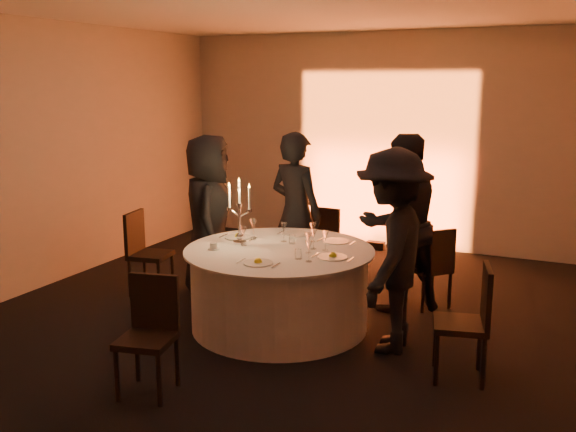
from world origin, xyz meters
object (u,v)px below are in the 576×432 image
at_px(guest_back_right, 400,223).
at_px(coffee_cup, 214,246).
at_px(chair_back_left, 329,237).
at_px(chair_front, 150,328).
at_px(chair_left, 144,248).
at_px(guest_right, 392,251).
at_px(chair_right, 471,316).
at_px(candelabra, 240,221).
at_px(guest_left, 209,216).
at_px(chair_back_right, 433,264).
at_px(banquet_table, 279,288).
at_px(guest_back_left, 296,213).

bearing_deg(guest_back_right, coffee_cup, -4.08).
relative_size(chair_back_left, coffee_cup, 7.75).
bearing_deg(chair_front, chair_back_left, 75.64).
xyz_separation_m(chair_left, guest_right, (2.88, -0.34, 0.37)).
xyz_separation_m(chair_right, chair_front, (-2.18, -1.18, -0.03)).
bearing_deg(candelabra, guest_left, 141.85).
distance_m(chair_front, guest_back_right, 2.85).
bearing_deg(guest_left, chair_left, 86.51).
xyz_separation_m(guest_right, candelabra, (-1.55, 0.10, 0.11)).
height_order(chair_back_right, chair_front, chair_front).
bearing_deg(chair_back_right, chair_back_left, -70.66).
bearing_deg(chair_back_right, banquet_table, -3.43).
bearing_deg(guest_back_right, chair_right, 80.88).
bearing_deg(guest_left, guest_back_right, -106.12).
relative_size(banquet_table, chair_front, 2.02).
relative_size(chair_back_left, chair_right, 0.92).
xyz_separation_m(guest_left, guest_right, (2.22, -0.63, 0.01)).
bearing_deg(guest_back_right, chair_back_left, -80.74).
height_order(chair_back_right, guest_right, guest_right).
distance_m(chair_back_left, chair_back_right, 1.54).
xyz_separation_m(chair_back_right, guest_left, (-2.34, -0.54, 0.40)).
bearing_deg(guest_back_right, guest_left, -32.99).
distance_m(chair_back_right, chair_front, 3.10).
distance_m(chair_left, chair_right, 3.68).
xyz_separation_m(guest_left, candelabra, (0.67, -0.52, 0.11)).
relative_size(chair_back_left, chair_front, 0.96).
height_order(guest_back_left, coffee_cup, guest_back_left).
xyz_separation_m(guest_back_left, guest_right, (1.39, -1.11, -0.01)).
distance_m(chair_back_right, coffee_cup, 2.27).
distance_m(guest_right, coffee_cup, 1.68).
xyz_separation_m(banquet_table, candelabra, (-0.44, 0.04, 0.61)).
bearing_deg(chair_front, candelabra, 82.19).
bearing_deg(guest_back_left, guest_left, 45.66).
bearing_deg(chair_right, guest_left, -120.92).
xyz_separation_m(chair_back_left, guest_back_right, (1.08, -0.81, 0.43)).
distance_m(chair_back_right, guest_left, 2.43).
distance_m(chair_back_left, guest_left, 1.58).
bearing_deg(chair_back_right, guest_right, 38.55).
height_order(chair_left, chair_front, chair_left).
relative_size(chair_left, chair_back_left, 1.08).
xyz_separation_m(chair_back_right, guest_back_right, (-0.32, -0.16, 0.43)).
height_order(banquet_table, chair_left, chair_left).
distance_m(chair_right, guest_back_left, 2.59).
bearing_deg(chair_left, coffee_cup, -123.51).
relative_size(chair_left, chair_back_right, 1.08).
height_order(chair_left, guest_right, guest_right).
height_order(chair_front, guest_back_left, guest_back_left).
distance_m(chair_left, guest_left, 0.81).
bearing_deg(banquet_table, guest_left, 153.08).
bearing_deg(chair_front, chair_back_right, 48.25).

